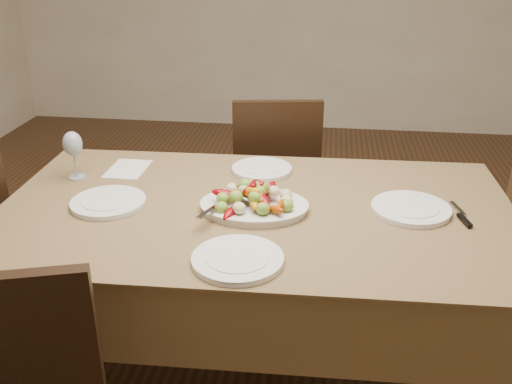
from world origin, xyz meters
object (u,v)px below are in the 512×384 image
at_px(plate_left, 108,202).
at_px(plate_near, 238,259).
at_px(serving_platter, 254,208).
at_px(wine_glass, 74,154).
at_px(dining_table, 256,296).
at_px(plate_far, 262,170).
at_px(plate_right, 411,209).
at_px(chair_far, 274,180).

height_order(plate_left, plate_near, same).
xyz_separation_m(serving_platter, plate_left, (-0.53, -0.02, -0.00)).
bearing_deg(plate_left, plate_near, -31.98).
xyz_separation_m(serving_platter, wine_glass, (-0.74, 0.20, 0.09)).
bearing_deg(dining_table, serving_platter, -97.84).
bearing_deg(serving_platter, plate_near, -90.56).
xyz_separation_m(plate_near, wine_glass, (-0.74, 0.55, 0.09)).
relative_size(serving_platter, plate_far, 1.51).
relative_size(dining_table, plate_near, 6.67).
height_order(plate_far, plate_near, same).
bearing_deg(plate_right, serving_platter, -173.04).
height_order(serving_platter, plate_left, serving_platter).
relative_size(dining_table, wine_glass, 8.98).
relative_size(dining_table, plate_right, 6.67).
distance_m(dining_table, serving_platter, 0.39).
bearing_deg(plate_right, plate_far, 152.39).
bearing_deg(dining_table, chair_far, 91.49).
relative_size(serving_platter, wine_glass, 1.80).
distance_m(chair_far, serving_platter, 0.98).
xyz_separation_m(chair_far, wine_glass, (-0.72, -0.74, 0.39)).
bearing_deg(plate_left, serving_platter, 2.23).
distance_m(dining_table, plate_left, 0.66).
bearing_deg(chair_far, plate_far, 81.05).
relative_size(dining_table, plate_left, 6.87).
xyz_separation_m(plate_right, plate_near, (-0.55, -0.41, 0.00)).
bearing_deg(plate_left, dining_table, 4.72).
bearing_deg(wine_glass, plate_right, -5.97).
height_order(dining_table, plate_near, plate_near).
height_order(plate_far, wine_glass, wine_glass).
relative_size(chair_far, plate_left, 3.55).
bearing_deg(serving_platter, plate_far, 92.74).
relative_size(dining_table, chair_far, 1.94).
bearing_deg(plate_far, dining_table, -86.53).
distance_m(chair_far, plate_left, 1.12).
xyz_separation_m(plate_left, wine_glass, (-0.21, 0.22, 0.09)).
relative_size(chair_far, plate_near, 3.44).
xyz_separation_m(plate_left, plate_far, (0.51, 0.38, 0.00)).
height_order(dining_table, wine_glass, wine_glass).
bearing_deg(plate_left, chair_far, 62.13).
height_order(chair_far, wine_glass, wine_glass).
bearing_deg(wine_glass, dining_table, -13.44).
distance_m(serving_platter, plate_right, 0.55).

